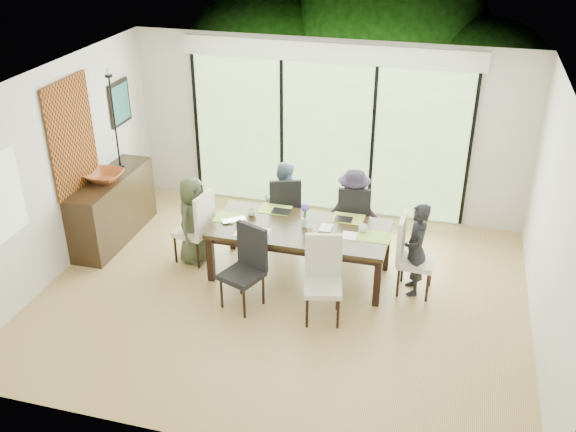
% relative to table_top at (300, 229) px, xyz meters
% --- Properties ---
extents(floor, '(6.00, 5.00, 0.01)m').
position_rel_table_top_xyz_m(floor, '(-0.09, -0.52, -0.69)').
color(floor, olive).
rests_on(floor, ground).
extents(ceiling, '(6.00, 5.00, 0.01)m').
position_rel_table_top_xyz_m(ceiling, '(-0.09, -0.52, 2.02)').
color(ceiling, white).
rests_on(ceiling, wall_back).
extents(wall_back, '(6.00, 0.02, 2.70)m').
position_rel_table_top_xyz_m(wall_back, '(-0.09, 1.99, 0.67)').
color(wall_back, silver).
rests_on(wall_back, floor).
extents(wall_front, '(6.00, 0.02, 2.70)m').
position_rel_table_top_xyz_m(wall_front, '(-0.09, -3.03, 0.67)').
color(wall_front, silver).
rests_on(wall_front, floor).
extents(wall_left, '(0.02, 5.00, 2.70)m').
position_rel_table_top_xyz_m(wall_left, '(-3.10, -0.52, 0.67)').
color(wall_left, silver).
rests_on(wall_left, floor).
extents(wall_right, '(0.02, 5.00, 2.70)m').
position_rel_table_top_xyz_m(wall_right, '(2.92, -0.52, 0.67)').
color(wall_right, silver).
rests_on(wall_right, floor).
extents(glass_doors, '(4.20, 0.02, 2.30)m').
position_rel_table_top_xyz_m(glass_doors, '(-0.09, 1.95, 0.52)').
color(glass_doors, '#598C3F').
rests_on(glass_doors, wall_back).
extents(blinds_header, '(4.40, 0.06, 0.28)m').
position_rel_table_top_xyz_m(blinds_header, '(-0.09, 1.94, 1.82)').
color(blinds_header, white).
rests_on(blinds_header, wall_back).
extents(mullion_a, '(0.05, 0.04, 2.30)m').
position_rel_table_top_xyz_m(mullion_a, '(-2.19, 1.94, 0.52)').
color(mullion_a, black).
rests_on(mullion_a, wall_back).
extents(mullion_b, '(0.05, 0.04, 2.30)m').
position_rel_table_top_xyz_m(mullion_b, '(-0.79, 1.94, 0.52)').
color(mullion_b, black).
rests_on(mullion_b, wall_back).
extents(mullion_c, '(0.05, 0.04, 2.30)m').
position_rel_table_top_xyz_m(mullion_c, '(0.61, 1.94, 0.52)').
color(mullion_c, black).
rests_on(mullion_c, wall_back).
extents(mullion_d, '(0.05, 0.04, 2.30)m').
position_rel_table_top_xyz_m(mullion_d, '(2.01, 1.94, 0.52)').
color(mullion_d, black).
rests_on(mullion_d, wall_back).
extents(deck, '(6.00, 1.80, 0.10)m').
position_rel_table_top_xyz_m(deck, '(-0.09, 2.88, -0.73)').
color(deck, brown).
rests_on(deck, ground).
extents(rail_top, '(6.00, 0.08, 0.06)m').
position_rel_table_top_xyz_m(rail_top, '(-0.09, 3.68, -0.13)').
color(rail_top, '#553324').
rests_on(rail_top, deck).
extents(foliage_left, '(3.20, 3.20, 3.20)m').
position_rel_table_top_xyz_m(foliage_left, '(-1.89, 4.68, 0.76)').
color(foliage_left, '#14380F').
rests_on(foliage_left, ground).
extents(foliage_mid, '(4.00, 4.00, 4.00)m').
position_rel_table_top_xyz_m(foliage_mid, '(0.31, 5.28, 1.12)').
color(foliage_mid, '#14380F').
rests_on(foliage_mid, ground).
extents(foliage_right, '(2.80, 2.80, 2.80)m').
position_rel_table_top_xyz_m(foliage_right, '(2.11, 4.48, 0.58)').
color(foliage_right, '#14380F').
rests_on(foliage_right, ground).
extents(foliage_far, '(3.60, 3.60, 3.60)m').
position_rel_table_top_xyz_m(foliage_far, '(-0.69, 5.98, 0.94)').
color(foliage_far, '#14380F').
rests_on(foliage_far, ground).
extents(table_top, '(2.28, 1.04, 0.06)m').
position_rel_table_top_xyz_m(table_top, '(0.00, 0.00, 0.00)').
color(table_top, black).
rests_on(table_top, floor).
extents(table_apron, '(2.09, 0.85, 0.09)m').
position_rel_table_top_xyz_m(table_apron, '(0.00, 0.00, -0.09)').
color(table_apron, black).
rests_on(table_apron, floor).
extents(table_leg_fl, '(0.09, 0.09, 0.65)m').
position_rel_table_top_xyz_m(table_leg_fl, '(-1.08, -0.43, -0.36)').
color(table_leg_fl, black).
rests_on(table_leg_fl, floor).
extents(table_leg_fr, '(0.09, 0.09, 0.65)m').
position_rel_table_top_xyz_m(table_leg_fr, '(1.08, -0.43, -0.36)').
color(table_leg_fr, black).
rests_on(table_leg_fr, floor).
extents(table_leg_bl, '(0.09, 0.09, 0.65)m').
position_rel_table_top_xyz_m(table_leg_bl, '(-1.08, 0.43, -0.36)').
color(table_leg_bl, black).
rests_on(table_leg_bl, floor).
extents(table_leg_br, '(0.09, 0.09, 0.65)m').
position_rel_table_top_xyz_m(table_leg_br, '(1.08, 0.43, -0.36)').
color(table_leg_br, black).
rests_on(table_leg_br, floor).
extents(chair_left_end, '(0.51, 0.51, 1.04)m').
position_rel_table_top_xyz_m(chair_left_end, '(-1.50, 0.00, -0.16)').
color(chair_left_end, white).
rests_on(chair_left_end, floor).
extents(chair_right_end, '(0.46, 0.46, 1.04)m').
position_rel_table_top_xyz_m(chair_right_end, '(1.50, 0.00, -0.16)').
color(chair_right_end, silver).
rests_on(chair_right_end, floor).
extents(chair_far_left, '(0.56, 0.56, 1.04)m').
position_rel_table_top_xyz_m(chair_far_left, '(-0.45, 0.85, -0.16)').
color(chair_far_left, black).
rests_on(chair_far_left, floor).
extents(chair_far_right, '(0.50, 0.50, 1.04)m').
position_rel_table_top_xyz_m(chair_far_right, '(0.55, 0.85, -0.16)').
color(chair_far_right, black).
rests_on(chair_far_right, floor).
extents(chair_near_left, '(0.57, 0.57, 1.04)m').
position_rel_table_top_xyz_m(chair_near_left, '(-0.50, -0.87, -0.16)').
color(chair_near_left, black).
rests_on(chair_near_left, floor).
extents(chair_near_right, '(0.52, 0.52, 1.04)m').
position_rel_table_top_xyz_m(chair_near_right, '(0.50, -0.87, -0.16)').
color(chair_near_right, beige).
rests_on(chair_near_right, floor).
extents(person_left_end, '(0.45, 0.62, 1.22)m').
position_rel_table_top_xyz_m(person_left_end, '(-1.48, 0.00, -0.07)').
color(person_left_end, '#40472F').
rests_on(person_left_end, floor).
extents(person_right_end, '(0.49, 0.64, 1.22)m').
position_rel_table_top_xyz_m(person_right_end, '(1.48, 0.00, -0.07)').
color(person_right_end, black).
rests_on(person_right_end, floor).
extents(person_far_left, '(0.57, 0.36, 1.22)m').
position_rel_table_top_xyz_m(person_far_left, '(-0.45, 0.83, -0.07)').
color(person_far_left, slate).
rests_on(person_far_left, floor).
extents(person_far_right, '(0.60, 0.41, 1.22)m').
position_rel_table_top_xyz_m(person_far_right, '(0.55, 0.83, -0.07)').
color(person_far_right, '#272030').
rests_on(person_far_right, floor).
extents(placemat_left, '(0.42, 0.30, 0.01)m').
position_rel_table_top_xyz_m(placemat_left, '(-0.95, 0.00, 0.03)').
color(placemat_left, '#7BB641').
rests_on(placemat_left, table_top).
extents(placemat_right, '(0.42, 0.30, 0.01)m').
position_rel_table_top_xyz_m(placemat_right, '(0.95, 0.00, 0.03)').
color(placemat_right, '#82AC3D').
rests_on(placemat_right, table_top).
extents(placemat_far_l, '(0.42, 0.30, 0.01)m').
position_rel_table_top_xyz_m(placemat_far_l, '(-0.45, 0.40, 0.03)').
color(placemat_far_l, '#98C345').
rests_on(placemat_far_l, table_top).
extents(placemat_far_r, '(0.42, 0.30, 0.01)m').
position_rel_table_top_xyz_m(placemat_far_r, '(0.55, 0.40, 0.03)').
color(placemat_far_r, '#96A73B').
rests_on(placemat_far_r, table_top).
extents(placemat_paper, '(0.42, 0.30, 0.01)m').
position_rel_table_top_xyz_m(placemat_paper, '(-0.55, -0.30, 0.03)').
color(placemat_paper, white).
rests_on(placemat_paper, table_top).
extents(tablet_far_l, '(0.25, 0.17, 0.01)m').
position_rel_table_top_xyz_m(tablet_far_l, '(-0.35, 0.35, 0.04)').
color(tablet_far_l, black).
rests_on(tablet_far_l, table_top).
extents(tablet_far_r, '(0.23, 0.16, 0.01)m').
position_rel_table_top_xyz_m(tablet_far_r, '(0.50, 0.35, 0.04)').
color(tablet_far_r, black).
rests_on(tablet_far_r, table_top).
extents(papers, '(0.28, 0.21, 0.00)m').
position_rel_table_top_xyz_m(papers, '(0.70, -0.05, 0.03)').
color(papers, white).
rests_on(papers, table_top).
extents(platter_base, '(0.25, 0.25, 0.02)m').
position_rel_table_top_xyz_m(platter_base, '(-0.55, -0.30, 0.05)').
color(platter_base, white).
rests_on(platter_base, table_top).
extents(platter_snacks, '(0.19, 0.19, 0.01)m').
position_rel_table_top_xyz_m(platter_snacks, '(-0.55, -0.30, 0.06)').
color(platter_snacks, orange).
rests_on(platter_snacks, table_top).
extents(vase, '(0.08, 0.08, 0.11)m').
position_rel_table_top_xyz_m(vase, '(0.05, 0.05, 0.09)').
color(vase, silver).
rests_on(vase, table_top).
extents(hyacinth_stems, '(0.04, 0.04, 0.15)m').
position_rel_table_top_xyz_m(hyacinth_stems, '(0.05, 0.05, 0.20)').
color(hyacinth_stems, '#337226').
rests_on(hyacinth_stems, table_top).
extents(hyacinth_blooms, '(0.10, 0.10, 0.10)m').
position_rel_table_top_xyz_m(hyacinth_blooms, '(0.05, 0.05, 0.29)').
color(hyacinth_blooms, '#554EC4').
rests_on(hyacinth_blooms, table_top).
extents(laptop, '(0.37, 0.35, 0.02)m').
position_rel_table_top_xyz_m(laptop, '(-0.85, -0.10, 0.04)').
color(laptop, silver).
rests_on(laptop, table_top).
extents(cup_a, '(0.17, 0.17, 0.09)m').
position_rel_table_top_xyz_m(cup_a, '(-0.70, 0.15, 0.07)').
color(cup_a, white).
rests_on(cup_a, table_top).
extents(cup_b, '(0.13, 0.13, 0.09)m').
position_rel_table_top_xyz_m(cup_b, '(0.15, -0.10, 0.07)').
color(cup_b, white).
rests_on(cup_b, table_top).
extents(cup_c, '(0.15, 0.15, 0.09)m').
position_rel_table_top_xyz_m(cup_c, '(0.80, 0.10, 0.07)').
color(cup_c, white).
rests_on(cup_c, table_top).
extents(book, '(0.16, 0.22, 0.02)m').
position_rel_table_top_xyz_m(book, '(0.25, 0.05, 0.04)').
color(book, white).
rests_on(book, table_top).
extents(sideboard, '(0.48, 1.71, 0.96)m').
position_rel_table_top_xyz_m(sideboard, '(-2.85, 0.27, -0.20)').
color(sideboard, black).
rests_on(sideboard, floor).
extents(bowl, '(0.51, 0.51, 0.12)m').
position_rel_table_top_xyz_m(bowl, '(-2.85, 0.17, 0.34)').
color(bowl, '#974521').
rests_on(bowl, sideboard).
extents(candlestick_base, '(0.11, 0.11, 0.04)m').
position_rel_table_top_xyz_m(candlestick_base, '(-2.85, 0.62, 0.30)').
color(candlestick_base, black).
rests_on(candlestick_base, sideboard).
extents(candlestick_shaft, '(0.03, 0.03, 1.33)m').
position_rel_table_top_xyz_m(candlestick_shaft, '(-2.85, 0.62, 0.97)').
color(candlestick_shaft, black).
rests_on(candlestick_shaft, sideboard).
extents(candlestick_pan, '(0.11, 0.11, 0.03)m').
position_rel_table_top_xyz_m(candlestick_pan, '(-2.85, 0.62, 1.63)').
color(candlestick_pan, black).
rests_on(candlestick_pan, sideboard).
extents(candle, '(0.04, 0.04, 0.11)m').
position_rel_table_top_xyz_m(candle, '(-2.85, 0.62, 1.70)').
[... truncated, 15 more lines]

